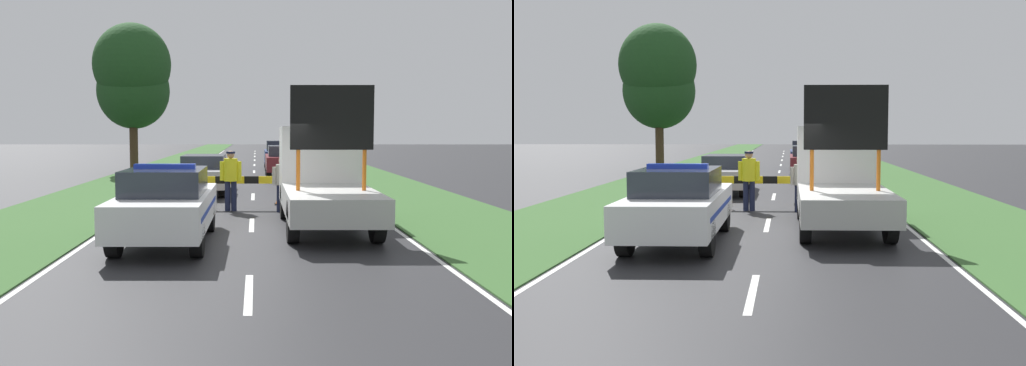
% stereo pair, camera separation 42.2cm
% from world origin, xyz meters
% --- Properties ---
extents(ground_plane, '(160.00, 160.00, 0.00)m').
position_xyz_m(ground_plane, '(0.00, 0.00, 0.00)').
color(ground_plane, '#28282B').
extents(lane_markings, '(6.96, 71.27, 0.01)m').
position_xyz_m(lane_markings, '(0.00, 17.54, 0.00)').
color(lane_markings, silver).
rests_on(lane_markings, ground).
extents(grass_verge_left, '(3.88, 120.00, 0.03)m').
position_xyz_m(grass_verge_left, '(-5.47, 20.00, 0.01)').
color(grass_verge_left, '#38602D').
rests_on(grass_verge_left, ground).
extents(grass_verge_right, '(3.88, 120.00, 0.03)m').
position_xyz_m(grass_verge_right, '(5.47, 20.00, 0.01)').
color(grass_verge_right, '#38602D').
rests_on(grass_verge_right, ground).
extents(police_car, '(1.80, 4.66, 1.67)m').
position_xyz_m(police_car, '(-1.76, -0.66, 0.82)').
color(police_car, white).
rests_on(police_car, ground).
extents(work_truck, '(2.01, 5.35, 3.33)m').
position_xyz_m(work_truck, '(1.76, 1.68, 1.18)').
color(work_truck, white).
rests_on(work_truck, ground).
extents(road_barrier, '(2.60, 0.08, 0.98)m').
position_xyz_m(road_barrier, '(-0.25, 4.79, 0.80)').
color(road_barrier, black).
rests_on(road_barrier, ground).
extents(police_officer, '(0.63, 0.40, 1.76)m').
position_xyz_m(police_officer, '(-0.63, 4.28, 1.04)').
color(police_officer, '#191E38').
rests_on(police_officer, ground).
extents(pedestrian_civilian, '(0.57, 0.36, 1.58)m').
position_xyz_m(pedestrian_civilian, '(0.85, 4.02, 0.93)').
color(pedestrian_civilian, '#191E38').
rests_on(pedestrian_civilian, ground).
extents(traffic_cone_near_police, '(0.41, 0.41, 0.57)m').
position_xyz_m(traffic_cone_near_police, '(0.90, 5.75, 0.28)').
color(traffic_cone_near_police, black).
rests_on(traffic_cone_near_police, ground).
extents(traffic_cone_centre_front, '(0.39, 0.39, 0.54)m').
position_xyz_m(traffic_cone_centre_front, '(2.19, 5.87, 0.27)').
color(traffic_cone_centre_front, black).
rests_on(traffic_cone_centre_front, ground).
extents(traffic_cone_near_truck, '(0.49, 0.49, 0.67)m').
position_xyz_m(traffic_cone_near_truck, '(-1.59, 5.88, 0.33)').
color(traffic_cone_near_truck, black).
rests_on(traffic_cone_near_truck, ground).
extents(queued_car_sedan_silver, '(1.71, 4.61, 1.43)m').
position_xyz_m(queued_car_sedan_silver, '(-1.81, 9.12, 0.74)').
color(queued_car_sedan_silver, '#B2B2B7').
rests_on(queued_car_sedan_silver, ground).
extents(queued_car_wagon_maroon, '(1.95, 4.54, 1.57)m').
position_xyz_m(queued_car_wagon_maroon, '(1.57, 16.44, 0.83)').
color(queued_car_wagon_maroon, maroon).
rests_on(queued_car_wagon_maroon, ground).
extents(queued_car_hatch_blue, '(1.84, 4.48, 1.70)m').
position_xyz_m(queued_car_hatch_blue, '(1.55, 22.58, 0.86)').
color(queued_car_hatch_blue, navy).
rests_on(queued_car_hatch_blue, ground).
extents(queued_car_suv_grey, '(1.83, 4.34, 1.47)m').
position_xyz_m(queued_car_suv_grey, '(1.90, 29.91, 0.79)').
color(queued_car_suv_grey, slate).
rests_on(queued_car_suv_grey, ground).
extents(roadside_tree_near_left, '(3.91, 3.91, 6.50)m').
position_xyz_m(roadside_tree_near_left, '(-6.53, 19.62, 4.43)').
color(roadside_tree_near_left, '#42301E').
rests_on(roadside_tree_near_left, ground).
extents(roadside_tree_near_right, '(4.16, 4.16, 8.01)m').
position_xyz_m(roadside_tree_near_right, '(-6.53, 19.33, 5.79)').
color(roadside_tree_near_right, '#42301E').
rests_on(roadside_tree_near_right, ground).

